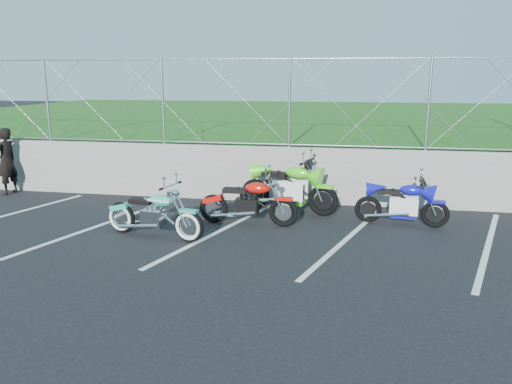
% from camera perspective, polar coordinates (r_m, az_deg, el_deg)
% --- Properties ---
extents(ground, '(90.00, 90.00, 0.00)m').
position_cam_1_polar(ground, '(8.65, -5.78, -6.42)').
color(ground, black).
rests_on(ground, ground).
extents(retaining_wall, '(30.00, 0.22, 1.30)m').
position_cam_1_polar(retaining_wall, '(11.77, -1.12, 2.20)').
color(retaining_wall, slate).
rests_on(retaining_wall, ground).
extents(grass_field, '(30.00, 20.00, 1.30)m').
position_cam_1_polar(grass_field, '(21.56, 4.25, 7.20)').
color(grass_field, '#1E5115').
rests_on(grass_field, ground).
extents(chain_link_fence, '(28.00, 0.03, 2.00)m').
position_cam_1_polar(chain_link_fence, '(11.56, -1.16, 10.25)').
color(chain_link_fence, gray).
rests_on(chain_link_fence, retaining_wall).
extents(parking_lines, '(18.29, 4.31, 0.01)m').
position_cam_1_polar(parking_lines, '(9.34, 3.05, -4.84)').
color(parking_lines, silver).
rests_on(parking_lines, ground).
extents(cruiser_turquoise, '(2.02, 0.66, 1.01)m').
position_cam_1_polar(cruiser_turquoise, '(9.24, -11.46, -2.70)').
color(cruiser_turquoise, black).
rests_on(cruiser_turquoise, ground).
extents(naked_orange, '(2.00, 0.68, 0.99)m').
position_cam_1_polar(naked_orange, '(9.81, -0.75, -1.37)').
color(naked_orange, black).
rests_on(naked_orange, ground).
extents(sportbike_green, '(2.19, 0.82, 1.15)m').
position_cam_1_polar(sportbike_green, '(10.74, 3.87, 0.28)').
color(sportbike_green, black).
rests_on(sportbike_green, ground).
extents(sportbike_blue, '(1.81, 0.65, 0.94)m').
position_cam_1_polar(sportbike_blue, '(10.22, 16.43, -1.45)').
color(sportbike_blue, black).
rests_on(sportbike_blue, ground).
extents(person_standing, '(0.47, 0.65, 1.65)m').
position_cam_1_polar(person_standing, '(13.79, -26.64, 3.16)').
color(person_standing, black).
rests_on(person_standing, ground).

